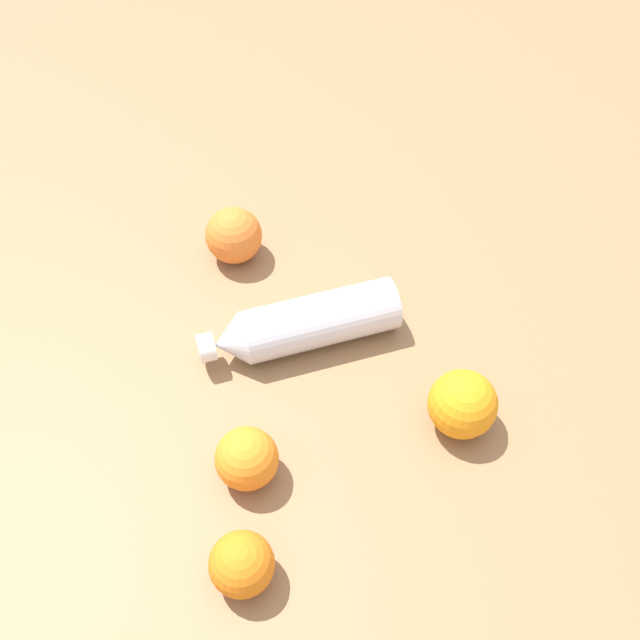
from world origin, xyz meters
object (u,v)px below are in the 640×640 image
object	(u,v)px
orange_2	(234,235)
orange_0	(247,459)
orange_1	(242,564)
water_bottle	(304,324)
orange_3	(463,404)

from	to	relation	value
orange_2	orange_0	bearing A→B (deg)	170.93
orange_1	orange_2	xyz separation A→B (m)	(0.43, -0.08, 0.01)
water_bottle	orange_1	distance (m)	0.30
orange_1	orange_2	distance (m)	0.44
orange_2	orange_1	bearing A→B (deg)	169.51
orange_1	orange_2	bearing A→B (deg)	-10.49
orange_0	orange_3	world-z (taller)	orange_3
orange_3	orange_1	bearing A→B (deg)	111.59
water_bottle	orange_3	distance (m)	0.21
water_bottle	orange_0	bearing A→B (deg)	55.25
orange_0	orange_2	world-z (taller)	orange_2
orange_3	orange_2	bearing A→B (deg)	30.68
orange_0	orange_1	size ratio (longest dim) A/B	1.05
water_bottle	orange_3	world-z (taller)	orange_3
orange_0	orange_1	distance (m)	0.11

